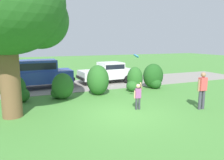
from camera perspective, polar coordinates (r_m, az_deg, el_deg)
The scene contains 13 objects.
ground_plane at distance 9.62m, azimuth 2.79°, elevation -8.85°, with size 80.00×80.00×0.00m, color #478438.
driveway_strip at distance 15.96m, azimuth -8.04°, elevation -1.30°, with size 28.00×4.40×0.02m, color gray.
oak_tree_large at distance 9.96m, azimuth -26.37°, elevation 16.23°, with size 4.85×4.95×6.59m.
shrub_near_tree at distance 12.39m, azimuth -24.26°, elevation -2.30°, with size 1.47×1.33×1.44m.
shrub_centre_left at distance 12.22m, azimuth -13.02°, elevation -1.84°, with size 1.23×1.09×1.43m.
shrub_centre at distance 12.83m, azimuth -3.73°, elevation 0.00°, with size 1.30×1.36×1.77m.
shrub_centre_right at distance 14.04m, azimuth 5.89°, elevation -0.03°, with size 1.22×1.17×1.53m.
shrub_far_end at distance 14.98m, azimuth 10.84°, elevation 0.80°, with size 1.43×1.25×1.66m.
parked_sedan at distance 16.67m, azimuth -1.05°, elevation 2.20°, with size 4.49×2.28×1.56m.
parked_suv at distance 15.38m, azimuth -19.03°, elevation 1.86°, with size 4.72×2.14×1.92m.
child_thrower at distance 10.08m, azimuth 6.86°, elevation -3.79°, with size 0.47×0.23×1.29m.
frisbee at distance 10.52m, azimuth 6.37°, elevation 6.30°, with size 0.25×0.28×0.19m.
adult_onlooker at distance 10.82m, azimuth 22.64°, elevation -2.10°, with size 0.53×0.23×1.74m.
Camera 1 is at (-3.95, -8.20, 3.10)m, focal length 34.80 mm.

